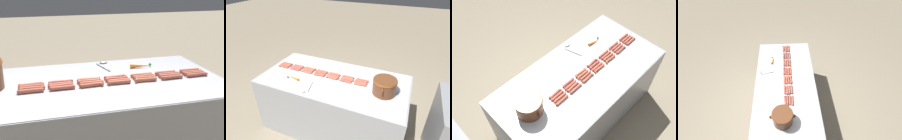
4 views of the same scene
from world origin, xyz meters
The scene contains 33 objects.
ground_plane centered at (0.00, 0.00, 0.00)m, with size 20.00×20.00×0.00m, color gray.
griddle_counter centered at (0.00, 0.00, 0.41)m, with size 0.95×1.92×0.83m.
hot_dog_0 centered at (-0.09, -0.79, 0.84)m, with size 0.03×0.17×0.03m.
hot_dog_1 centered at (-0.09, -0.59, 0.84)m, with size 0.03×0.17×0.03m.
hot_dog_2 centered at (-0.09, -0.39, 0.84)m, with size 0.04×0.17×0.03m.
hot_dog_3 centered at (-0.09, -0.20, 0.84)m, with size 0.03×0.17×0.03m.
hot_dog_4 centered at (-0.09, -0.02, 0.84)m, with size 0.04×0.17×0.03m.
hot_dog_5 centered at (-0.09, 0.17, 0.84)m, with size 0.03×0.17×0.03m.
hot_dog_6 centered at (-0.09, 0.37, 0.84)m, with size 0.03×0.17×0.03m.
hot_dog_7 centered at (-0.06, -0.79, 0.84)m, with size 0.03×0.17×0.03m.
hot_dog_8 centered at (-0.05, -0.59, 0.84)m, with size 0.03×0.17×0.03m.
hot_dog_9 centered at (-0.06, -0.40, 0.84)m, with size 0.03×0.17×0.03m.
hot_dog_10 centered at (-0.06, -0.21, 0.84)m, with size 0.03×0.17×0.03m.
hot_dog_11 centered at (-0.06, -0.02, 0.84)m, with size 0.03×0.17×0.03m.
hot_dog_12 centered at (-0.06, 0.18, 0.84)m, with size 0.03×0.17×0.03m.
hot_dog_13 centered at (-0.06, 0.36, 0.84)m, with size 0.03×0.17×0.03m.
hot_dog_14 centered at (-0.02, -0.79, 0.84)m, with size 0.03×0.17×0.03m.
hot_dog_15 centered at (-0.02, -0.60, 0.84)m, with size 0.03×0.17×0.03m.
hot_dog_16 centered at (-0.02, -0.40, 0.84)m, with size 0.03×0.17×0.03m.
hot_dog_17 centered at (-0.02, -0.21, 0.84)m, with size 0.03×0.17×0.03m.
hot_dog_18 centered at (-0.02, -0.01, 0.84)m, with size 0.03×0.17×0.03m.
hot_dog_19 centered at (-0.03, 0.18, 0.84)m, with size 0.03×0.17×0.03m.
hot_dog_20 centered at (-0.02, 0.36, 0.84)m, with size 0.03×0.17×0.03m.
hot_dog_21 centered at (0.01, -0.79, 0.84)m, with size 0.03×0.17×0.03m.
hot_dog_22 centered at (0.01, -0.59, 0.84)m, with size 0.03×0.17×0.03m.
hot_dog_23 centered at (0.01, -0.40, 0.84)m, with size 0.03×0.17×0.03m.
hot_dog_24 centered at (0.01, -0.21, 0.84)m, with size 0.04×0.17×0.03m.
hot_dog_25 centered at (0.01, -0.02, 0.84)m, with size 0.04×0.17×0.03m.
hot_dog_26 centered at (0.01, 0.17, 0.84)m, with size 0.03×0.17×0.03m.
hot_dog_27 centered at (0.01, 0.36, 0.84)m, with size 0.04×0.17×0.03m.
bean_pot centered at (0.05, 0.66, 0.94)m, with size 0.34×0.27×0.19m.
serving_spoon centered at (0.37, -0.21, 0.84)m, with size 0.27×0.11×0.02m.
carrot centered at (0.21, -0.48, 0.85)m, with size 0.06×0.18×0.03m.
Camera 4 is at (-0.00, 1.64, 2.86)m, focal length 26.30 mm.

